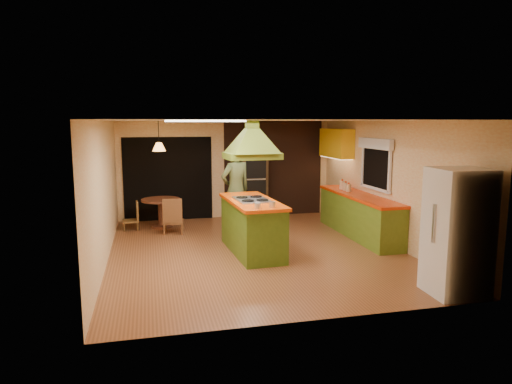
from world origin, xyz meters
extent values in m
plane|color=brown|center=(0.00, 0.00, 0.00)|extent=(6.50, 6.50, 0.00)
plane|color=beige|center=(0.00, 3.25, 1.25)|extent=(5.50, 0.00, 5.50)
plane|color=beige|center=(0.00, -3.25, 1.25)|extent=(5.50, 0.00, 5.50)
plane|color=beige|center=(-2.75, 0.00, 1.25)|extent=(0.00, 6.50, 6.50)
plane|color=beige|center=(2.75, 0.00, 1.25)|extent=(0.00, 6.50, 6.50)
plane|color=silver|center=(0.00, 0.00, 2.50)|extent=(6.50, 6.50, 0.00)
cube|color=#381E14|center=(1.25, 3.23, 1.25)|extent=(2.64, 0.03, 2.50)
cube|color=black|center=(-1.50, 3.23, 1.05)|extent=(2.20, 0.03, 2.10)
cube|color=olive|center=(2.45, 0.60, 0.43)|extent=(0.58, 3.00, 0.86)
cube|color=#E53807|center=(2.45, 0.60, 0.89)|extent=(0.62, 3.05, 0.06)
cube|color=yellow|center=(2.57, 2.20, 1.95)|extent=(0.34, 1.40, 0.70)
cube|color=black|center=(2.72, 0.40, 1.55)|extent=(0.03, 1.16, 0.96)
cube|color=white|center=(2.67, 0.40, 2.02)|extent=(0.10, 1.35, 0.22)
cube|color=white|center=(-1.10, -1.20, 2.48)|extent=(1.20, 0.60, 0.03)
cube|color=#50761D|center=(-0.10, -0.11, 0.48)|extent=(0.87, 2.00, 0.96)
cube|color=#FC5108|center=(-0.10, -0.11, 0.99)|extent=(0.94, 2.09, 0.06)
cube|color=silver|center=(-0.10, -0.11, 1.03)|extent=(0.64, 0.89, 0.02)
cube|color=#5E721C|center=(-0.10, -0.11, 1.85)|extent=(1.03, 0.77, 0.12)
pyramid|color=#5E721C|center=(-0.10, -0.11, 2.35)|extent=(1.03, 0.77, 0.45)
cube|color=#5E721C|center=(-0.10, -0.11, 2.43)|extent=(0.22, 0.22, 0.14)
imported|color=#47522B|center=(-0.15, 1.26, 1.01)|extent=(0.87, 0.74, 2.01)
cube|color=white|center=(2.28, -2.86, 0.92)|extent=(0.79, 0.75, 1.83)
cube|color=#402A14|center=(0.64, 2.95, 1.00)|extent=(0.67, 0.60, 2.00)
cube|color=black|center=(0.64, 2.65, 1.30)|extent=(0.51, 0.03, 0.45)
cube|color=black|center=(0.64, 2.65, 0.80)|extent=(0.51, 0.03, 0.45)
cylinder|color=brown|center=(-1.72, 2.44, 0.66)|extent=(0.90, 0.90, 0.05)
cylinder|color=brown|center=(-1.72, 2.44, 0.34)|extent=(0.14, 0.14, 0.63)
cylinder|color=brown|center=(-1.72, 2.44, 0.03)|extent=(0.51, 0.51, 0.05)
cone|color=#FF9E3F|center=(-1.72, 2.44, 1.90)|extent=(0.40, 0.40, 0.20)
cylinder|color=#F2E1C2|center=(2.40, 1.39, 1.02)|extent=(0.14, 0.14, 0.19)
cylinder|color=beige|center=(2.40, 1.20, 1.01)|extent=(0.14, 0.14, 0.17)
cylinder|color=beige|center=(2.40, 1.05, 1.00)|extent=(0.12, 0.12, 0.16)
camera|label=1|loc=(-1.98, -8.36, 2.47)|focal=32.00mm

